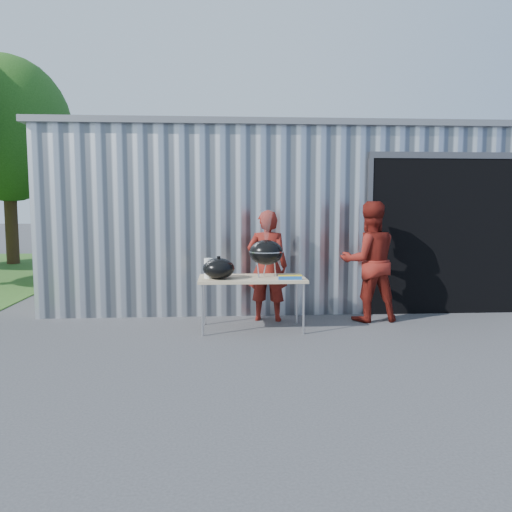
{
  "coord_description": "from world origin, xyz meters",
  "views": [
    {
      "loc": [
        -0.25,
        -6.13,
        1.79
      ],
      "look_at": [
        0.2,
        0.87,
        1.05
      ],
      "focal_mm": 35.0,
      "sensor_mm": 36.0,
      "label": 1
    }
  ],
  "objects": [
    {
      "name": "tree_far",
      "position": [
        -6.5,
        9.0,
        3.92
      ],
      "size": [
        3.63,
        3.63,
        6.02
      ],
      "color": "#442D19",
      "rests_on": "ground"
    },
    {
      "name": "folding_table",
      "position": [
        0.14,
        0.84,
        0.71
      ],
      "size": [
        1.5,
        0.75,
        0.75
      ],
      "color": "tan",
      "rests_on": "ground"
    },
    {
      "name": "building",
      "position": [
        0.92,
        4.59,
        1.54
      ],
      "size": [
        8.2,
        6.2,
        3.1
      ],
      "color": "silver",
      "rests_on": "ground"
    },
    {
      "name": "kettle_grill",
      "position": [
        0.34,
        0.9,
        1.16
      ],
      "size": [
        0.49,
        0.49,
        0.95
      ],
      "color": "black",
      "rests_on": "folding_table"
    },
    {
      "name": "person_bystander",
      "position": [
        1.95,
        1.28,
        0.91
      ],
      "size": [
        0.93,
        0.75,
        1.82
      ],
      "primitive_type": "imported",
      "rotation": [
        0.0,
        0.0,
        3.21
      ],
      "color": "maroon",
      "rests_on": "ground"
    },
    {
      "name": "white_tub",
      "position": [
        -0.41,
        1.06,
        0.8
      ],
      "size": [
        0.2,
        0.15,
        0.1
      ],
      "primitive_type": "cube",
      "color": "white",
      "rests_on": "folding_table"
    },
    {
      "name": "person_cook",
      "position": [
        0.4,
        1.38,
        0.85
      ],
      "size": [
        0.68,
        0.52,
        1.69
      ],
      "primitive_type": "imported",
      "rotation": [
        0.0,
        0.0,
        2.95
      ],
      "color": "maroon",
      "rests_on": "ground"
    },
    {
      "name": "ground",
      "position": [
        0.0,
        0.0,
        0.0
      ],
      "size": [
        80.0,
        80.0,
        0.0
      ],
      "primitive_type": "plane",
      "color": "#3D3D40"
    },
    {
      "name": "foil_box",
      "position": [
        0.65,
        0.59,
        0.78
      ],
      "size": [
        0.32,
        0.05,
        0.06
      ],
      "color": "#1953A3",
      "rests_on": "folding_table"
    },
    {
      "name": "grill_lid",
      "position": [
        -0.33,
        0.74,
        0.89
      ],
      "size": [
        0.44,
        0.44,
        0.32
      ],
      "color": "black",
      "rests_on": "folding_table"
    },
    {
      "name": "paper_towels",
      "position": [
        -0.47,
        0.79,
        0.89
      ],
      "size": [
        0.12,
        0.12,
        0.28
      ],
      "primitive_type": "cylinder",
      "color": "white",
      "rests_on": "folding_table"
    }
  ]
}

